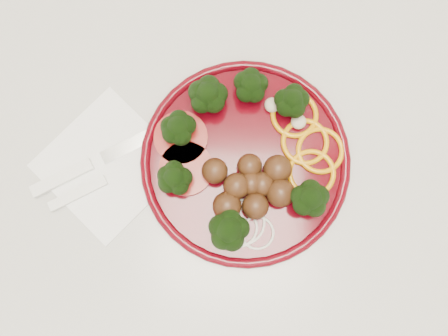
{
  "coord_description": "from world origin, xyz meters",
  "views": [
    {
      "loc": [
        0.26,
        1.57,
        1.6
      ],
      "look_at": [
        0.26,
        1.67,
        0.92
      ],
      "focal_mm": 40.0,
      "sensor_mm": 36.0,
      "label": 1
    }
  ],
  "objects_px": {
    "plate": "(244,159)",
    "knife": "(87,166)",
    "fork": "(94,186)",
    "napkin": "(108,165)"
  },
  "relations": [
    {
      "from": "napkin",
      "to": "plate",
      "type": "bearing_deg",
      "value": 0.46
    },
    {
      "from": "napkin",
      "to": "knife",
      "type": "bearing_deg",
      "value": -176.64
    },
    {
      "from": "napkin",
      "to": "fork",
      "type": "relative_size",
      "value": 0.85
    },
    {
      "from": "plate",
      "to": "fork",
      "type": "bearing_deg",
      "value": -171.42
    },
    {
      "from": "plate",
      "to": "knife",
      "type": "relative_size",
      "value": 1.38
    },
    {
      "from": "plate",
      "to": "knife",
      "type": "bearing_deg",
      "value": -179.18
    },
    {
      "from": "knife",
      "to": "fork",
      "type": "relative_size",
      "value": 1.13
    },
    {
      "from": "napkin",
      "to": "knife",
      "type": "xyz_separation_m",
      "value": [
        -0.03,
        -0.0,
        0.01
      ]
    },
    {
      "from": "plate",
      "to": "napkin",
      "type": "distance_m",
      "value": 0.19
    },
    {
      "from": "knife",
      "to": "fork",
      "type": "height_order",
      "value": "knife"
    }
  ]
}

